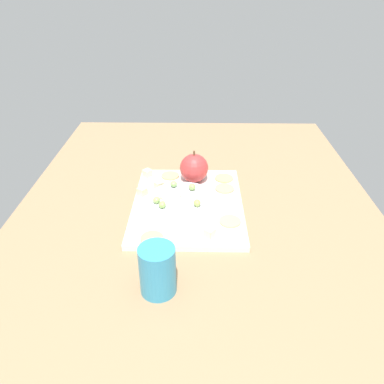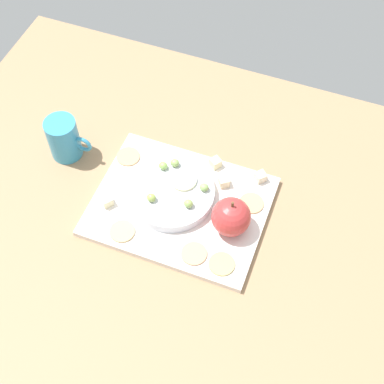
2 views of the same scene
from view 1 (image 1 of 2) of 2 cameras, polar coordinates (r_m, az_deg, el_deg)
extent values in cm
cube|color=#977654|center=(96.14, 0.59, -3.13)|extent=(115.51, 89.67, 4.71)
cube|color=silver|center=(93.59, -0.84, -1.94)|extent=(34.35, 26.77, 1.41)
cylinder|color=silver|center=(90.69, -1.69, -1.76)|extent=(17.44, 17.44, 2.23)
sphere|color=#BB3534|center=(100.86, 0.13, 3.62)|extent=(7.63, 7.63, 7.63)
cylinder|color=brown|center=(98.92, 0.14, 5.90)|extent=(0.50, 0.50, 1.20)
cube|color=beige|center=(96.61, -7.70, 0.10)|extent=(2.80, 2.80, 2.02)
cube|color=beige|center=(81.41, 2.44, -6.16)|extent=(2.84, 2.84, 2.02)
cube|color=beige|center=(105.09, -6.92, 2.85)|extent=(2.85, 2.85, 2.02)
cube|color=beige|center=(98.88, -5.20, 1.03)|extent=(2.82, 2.82, 2.02)
cylinder|color=tan|center=(98.90, 4.76, 0.52)|extent=(4.96, 4.96, 0.40)
cylinder|color=tan|center=(81.67, -6.24, -6.93)|extent=(4.96, 4.96, 0.40)
cylinder|color=tan|center=(86.56, 5.56, -4.42)|extent=(4.96, 4.96, 0.40)
cylinder|color=tan|center=(103.78, 4.70, 2.09)|extent=(4.96, 4.96, 0.40)
cylinder|color=tan|center=(104.88, -3.48, 2.47)|extent=(4.96, 4.96, 0.40)
ellipsoid|color=#8AAC59|center=(93.48, -0.16, 0.76)|extent=(1.86, 1.68, 1.74)
ellipsoid|color=#8BB757|center=(86.99, -4.72, -1.92)|extent=(1.86, 1.68, 1.62)
ellipsoid|color=#87B761|center=(95.05, -2.99, 1.21)|extent=(1.86, 1.68, 1.60)
ellipsoid|color=#8FB35F|center=(88.78, -5.58, -1.22)|extent=(1.86, 1.68, 1.63)
ellipsoid|color=#99B352|center=(87.24, 0.38, -1.67)|extent=(1.86, 1.68, 1.69)
cylinder|color=beige|center=(91.40, -3.49, -0.48)|extent=(5.33, 5.33, 0.60)
cylinder|color=teal|center=(69.16, -5.49, -11.66)|extent=(6.65, 6.65, 9.66)
torus|color=teal|center=(72.53, -5.14, -9.25)|extent=(4.00, 0.81, 4.00)
camera|label=2|loc=(1.23, 40.02, 46.81)|focal=51.84mm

